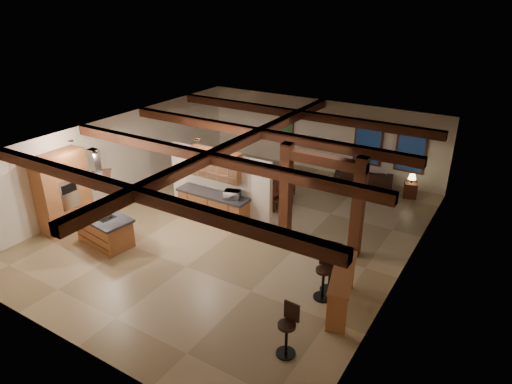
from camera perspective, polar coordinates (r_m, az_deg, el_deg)
ground at (r=14.26m, az=-2.32°, el=-4.62°), size 12.00×12.00×0.00m
room_walls at (r=13.49m, az=-2.45°, el=2.02°), size 12.00×12.00×12.00m
ceiling_beams at (r=13.15m, az=-2.52°, el=5.97°), size 10.00×12.00×0.28m
timber_posts at (r=12.79m, az=8.15°, el=0.43°), size 2.50×0.30×2.90m
partition_wall at (r=14.67m, az=-4.55°, el=0.95°), size 3.80×0.18×2.20m
pantry_cabinet at (r=15.13m, az=-22.99°, el=0.17°), size 0.67×1.60×2.40m
back_counter at (r=14.64m, az=-5.37°, el=-1.81°), size 2.50×0.66×0.94m
upper_display_cabinet at (r=14.25m, az=-5.10°, el=3.47°), size 1.80×0.36×0.95m
range_hood at (r=13.44m, az=-19.11°, el=0.56°), size 1.10×1.10×1.40m
back_windows at (r=17.63m, az=16.30°, el=5.48°), size 2.70×0.07×1.70m
framed_art at (r=19.08m, az=3.86°, el=8.42°), size 0.65×0.05×0.85m
recessed_cans at (r=13.35m, az=-16.39°, el=5.77°), size 3.16×2.46×0.03m
kitchen_island at (r=14.00m, az=-18.37°, el=-4.45°), size 1.89×1.18×0.89m
dining_table at (r=15.93m, az=1.39°, el=-0.11°), size 2.01×1.53×0.63m
sofa at (r=17.69m, az=13.28°, el=1.77°), size 2.29×1.36×0.63m
microwave at (r=13.98m, az=-2.97°, el=-0.33°), size 0.55×0.45×0.27m
bar_counter at (r=10.82m, az=10.70°, el=-11.17°), size 0.97×1.98×1.01m
side_table at (r=17.16m, az=18.72°, el=0.24°), size 0.55×0.55×0.55m
table_lamp at (r=16.98m, az=18.95°, el=1.79°), size 0.27×0.27×0.32m
bar_stool_a at (r=9.57m, az=3.99°, el=-16.81°), size 0.41×0.41×1.17m
bar_stool_b at (r=11.13m, az=8.52°, el=-10.18°), size 0.44×0.44×1.25m
bar_stool_c at (r=11.38m, az=9.36°, el=-9.28°), size 0.45×0.45×1.28m
dining_chairs at (r=15.83m, az=1.40°, el=0.71°), size 2.05×2.05×1.11m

